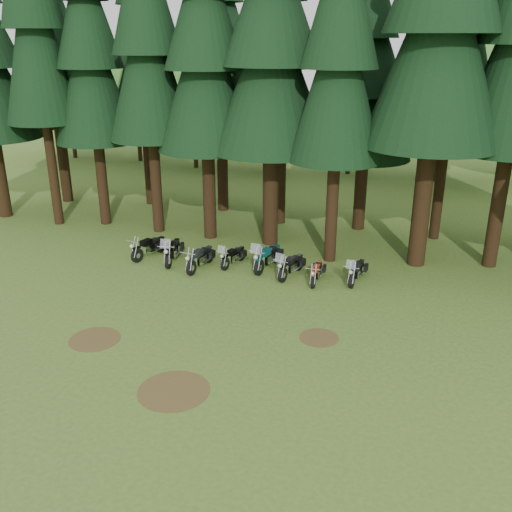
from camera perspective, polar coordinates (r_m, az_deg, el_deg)
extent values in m
plane|color=#415F22|center=(21.24, -6.02, -6.96)|extent=(120.00, 120.00, 0.00)
cylinder|color=#321F10|center=(33.53, -19.73, 8.62)|extent=(0.52, 0.52, 6.77)
cone|color=black|center=(32.88, -21.20, 19.69)|extent=(3.92, 3.92, 8.47)
cylinder|color=#321F10|center=(32.91, -15.19, 7.78)|extent=(0.58, 0.58, 5.53)
cone|color=black|center=(32.16, -16.12, 16.98)|extent=(4.32, 4.32, 6.91)
cone|color=black|center=(32.14, -16.76, 22.77)|extent=(3.46, 3.46, 5.83)
cylinder|color=#321F10|center=(30.86, -10.01, 7.78)|extent=(0.58, 0.58, 5.99)
cone|color=black|center=(30.09, -10.73, 18.47)|extent=(4.32, 4.32, 7.49)
cylinder|color=#321F10|center=(29.55, -4.72, 7.02)|extent=(0.66, 0.66, 5.57)
cone|color=black|center=(28.72, -5.05, 17.39)|extent=(4.95, 4.95, 6.96)
cone|color=black|center=(28.70, -5.28, 23.94)|extent=(3.96, 3.96, 5.87)
cylinder|color=#321F10|center=(28.51, 1.46, 6.70)|extent=(0.77, 0.77, 5.70)
cone|color=black|center=(27.66, 1.57, 17.71)|extent=(5.81, 5.81, 7.12)
cylinder|color=#321F10|center=(26.44, 7.64, 5.37)|extent=(0.55, 0.55, 5.71)
cone|color=black|center=(25.52, 8.25, 17.26)|extent=(4.15, 4.15, 7.14)
cylinder|color=#321F10|center=(26.68, 16.34, 5.85)|extent=(0.80, 0.80, 6.62)
cone|color=black|center=(25.84, 17.86, 19.51)|extent=(5.98, 5.98, 8.27)
cylinder|color=#321F10|center=(27.68, 23.13, 5.24)|extent=(0.64, 0.64, 6.35)
cylinder|color=#321F10|center=(38.37, -18.76, 9.49)|extent=(0.67, 0.67, 5.87)
cone|color=black|center=(37.75, -19.80, 17.85)|extent=(5.00, 5.00, 7.33)
cylinder|color=#321F10|center=(36.45, -10.69, 9.40)|extent=(0.60, 0.60, 5.53)
cone|color=black|center=(35.78, -11.29, 17.72)|extent=(4.52, 4.52, 6.91)
cone|color=black|center=(35.76, -11.69, 22.94)|extent=(3.62, 3.62, 5.83)
cylinder|color=#321F10|center=(34.49, -3.38, 9.09)|extent=(0.65, 0.65, 5.55)
cone|color=black|center=(33.79, -3.58, 17.96)|extent=(4.85, 4.85, 6.94)
cone|color=black|center=(33.77, -3.72, 23.52)|extent=(3.88, 3.88, 5.86)
cylinder|color=#321F10|center=(31.92, 2.48, 8.09)|extent=(0.58, 0.58, 5.52)
cone|color=black|center=(31.16, 2.64, 17.61)|extent=(4.35, 4.35, 6.90)
cone|color=black|center=(31.12, 2.75, 23.61)|extent=(3.48, 3.48, 5.83)
cylinder|color=#321F10|center=(31.48, 10.43, 6.81)|extent=(0.66, 0.66, 4.70)
cone|color=black|center=(30.71, 11.00, 14.96)|extent=(4.94, 4.94, 5.87)
cone|color=black|center=(30.55, 11.38, 20.13)|extent=(3.95, 3.95, 4.96)
cylinder|color=#321F10|center=(30.78, 17.88, 6.64)|extent=(0.53, 0.53, 5.56)
cone|color=black|center=(29.99, 19.05, 16.53)|extent=(3.94, 3.94, 6.95)
cone|color=black|center=(29.97, 19.86, 22.76)|extent=(3.15, 3.15, 5.87)
cylinder|color=#321F10|center=(52.86, -17.80, 11.14)|extent=(0.36, 0.36, 3.33)
sphere|color=#366D28|center=(52.35, -18.36, 15.92)|extent=(7.78, 7.78, 7.78)
sphere|color=#366D28|center=(50.93, -17.58, 15.00)|extent=(5.55, 5.55, 5.55)
cylinder|color=#321F10|center=(50.05, -11.61, 11.17)|extent=(0.36, 0.36, 3.29)
sphere|color=#366D28|center=(49.51, -11.99, 16.18)|extent=(7.69, 7.69, 7.69)
sphere|color=#366D28|center=(48.18, -11.02, 15.20)|extent=(5.49, 5.49, 5.49)
cylinder|color=#321F10|center=(46.73, -6.06, 10.48)|extent=(0.36, 0.36, 2.80)
sphere|color=#366D28|center=(46.19, -6.24, 15.04)|extent=(6.53, 6.53, 6.53)
sphere|color=#366D28|center=(45.14, -5.25, 14.10)|extent=(4.67, 4.67, 4.67)
cylinder|color=#321F10|center=(45.11, 0.94, 10.05)|extent=(0.36, 0.36, 2.55)
sphere|color=#366D28|center=(44.58, 0.97, 14.34)|extent=(5.95, 5.95, 5.95)
sphere|color=#366D28|center=(43.72, 2.01, 13.41)|extent=(4.25, 4.25, 4.25)
cylinder|color=#321F10|center=(44.90, 9.22, 9.68)|extent=(0.36, 0.36, 2.47)
sphere|color=#366D28|center=(44.38, 9.47, 13.85)|extent=(5.76, 5.76, 5.76)
sphere|color=#366D28|center=(43.67, 10.60, 12.90)|extent=(4.12, 4.12, 4.12)
cylinder|color=#321F10|center=(43.81, 17.81, 9.37)|extent=(0.36, 0.36, 3.52)
sphere|color=#366D28|center=(43.18, 18.52, 15.46)|extent=(8.21, 8.21, 8.21)
sphere|color=#366D28|center=(42.35, 20.33, 14.03)|extent=(5.87, 5.87, 5.87)
cylinder|color=#4C3D1E|center=(21.03, -15.82, -8.00)|extent=(1.80, 1.80, 0.01)
cylinder|color=#4C3D1E|center=(20.46, 6.31, -8.12)|extent=(1.40, 1.40, 0.01)
cylinder|color=#4C3D1E|center=(17.77, -8.22, -13.18)|extent=(2.20, 2.20, 0.01)
cylinder|color=black|center=(27.31, -11.80, 0.06)|extent=(0.34, 0.70, 0.69)
cylinder|color=black|center=(28.36, -9.46, 1.02)|extent=(0.34, 0.70, 0.69)
cube|color=silver|center=(27.83, -10.54, 0.76)|extent=(0.49, 0.78, 0.35)
cube|color=black|center=(27.55, -10.95, 1.35)|extent=(0.47, 0.64, 0.25)
cube|color=black|center=(27.88, -10.24, 1.55)|extent=(0.47, 0.64, 0.12)
cylinder|color=black|center=(26.35, -8.76, -0.50)|extent=(0.29, 0.73, 0.71)
cylinder|color=black|center=(27.85, -7.89, 0.77)|extent=(0.29, 0.73, 0.71)
cube|color=silver|center=(27.11, -8.30, 0.38)|extent=(0.44, 0.80, 0.37)
cube|color=black|center=(26.75, -8.47, 0.97)|extent=(0.43, 0.64, 0.26)
cube|color=black|center=(27.22, -8.21, 1.25)|extent=(0.43, 0.64, 0.13)
cube|color=silver|center=(25.72, -9.06, 1.23)|extent=(0.47, 0.22, 0.43)
cylinder|color=black|center=(25.46, -6.49, -1.18)|extent=(0.22, 0.71, 0.70)
cylinder|color=black|center=(26.78, -4.76, 0.04)|extent=(0.22, 0.71, 0.70)
cube|color=silver|center=(26.12, -5.55, -0.32)|extent=(0.37, 0.77, 0.36)
cube|color=#23242A|center=(25.79, -5.84, 0.28)|extent=(0.38, 0.61, 0.25)
cube|color=black|center=(26.20, -5.32, 0.54)|extent=(0.38, 0.61, 0.13)
cylinder|color=black|center=(25.90, -3.11, -0.80)|extent=(0.26, 0.60, 0.59)
cylinder|color=black|center=(26.97, -1.48, 0.14)|extent=(0.26, 0.60, 0.59)
cube|color=silver|center=(26.44, -2.23, -0.13)|extent=(0.38, 0.66, 0.30)
cube|color=black|center=(26.16, -2.48, 0.38)|extent=(0.37, 0.54, 0.21)
cube|color=black|center=(26.50, -2.00, 0.58)|extent=(0.37, 0.54, 0.11)
cube|color=silver|center=(25.41, -3.48, 0.66)|extent=(0.39, 0.19, 0.35)
cylinder|color=black|center=(25.31, 0.30, -1.13)|extent=(0.29, 0.75, 0.74)
cylinder|color=black|center=(26.74, 2.02, 0.11)|extent=(0.29, 0.75, 0.74)
cube|color=silver|center=(26.03, 1.24, -0.25)|extent=(0.45, 0.82, 0.38)
cube|color=#0B4E5D|center=(25.67, 0.99, 0.40)|extent=(0.44, 0.66, 0.27)
cube|color=black|center=(26.12, 1.50, 0.66)|extent=(0.44, 0.66, 0.13)
cube|color=silver|center=(24.67, -0.06, 0.74)|extent=(0.49, 0.22, 0.44)
cylinder|color=black|center=(24.62, 2.69, -1.91)|extent=(0.29, 0.67, 0.66)
cylinder|color=black|center=(25.89, 4.33, -0.75)|extent=(0.29, 0.67, 0.66)
cube|color=silver|center=(25.26, 3.59, -1.09)|extent=(0.43, 0.75, 0.34)
cube|color=black|center=(24.94, 3.36, -0.50)|extent=(0.42, 0.60, 0.24)
cube|color=black|center=(25.33, 3.85, -0.25)|extent=(0.42, 0.60, 0.12)
cube|color=silver|center=(24.04, 2.38, -0.20)|extent=(0.44, 0.22, 0.40)
cylinder|color=black|center=(24.15, 5.76, -2.56)|extent=(0.14, 0.59, 0.59)
cylinder|color=black|center=(25.41, 6.37, -1.35)|extent=(0.14, 0.59, 0.59)
cube|color=silver|center=(24.79, 6.10, -1.73)|extent=(0.26, 0.63, 0.30)
cube|color=red|center=(24.48, 6.03, -1.21)|extent=(0.28, 0.50, 0.21)
cube|color=black|center=(24.87, 6.21, -0.94)|extent=(0.28, 0.50, 0.11)
cylinder|color=black|center=(24.38, 9.55, -2.47)|extent=(0.21, 0.64, 0.63)
cylinder|color=black|center=(25.71, 10.46, -1.26)|extent=(0.21, 0.64, 0.63)
cube|color=silver|center=(25.06, 10.06, -1.63)|extent=(0.35, 0.70, 0.33)
cube|color=black|center=(24.73, 9.97, -1.07)|extent=(0.35, 0.56, 0.23)
cube|color=black|center=(25.14, 10.23, -0.81)|extent=(0.35, 0.56, 0.11)
cube|color=silver|center=(23.80, 9.48, -0.84)|extent=(0.41, 0.17, 0.38)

